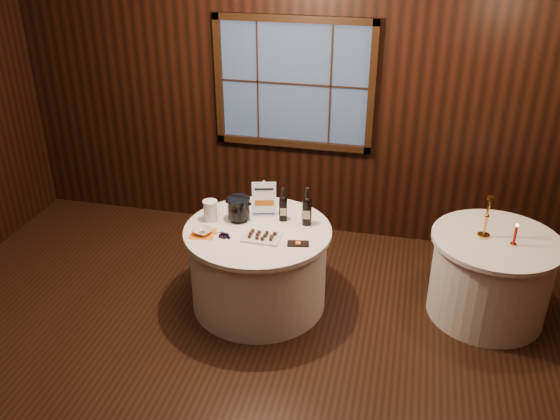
% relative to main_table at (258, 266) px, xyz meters
% --- Properties ---
extents(ground, '(6.00, 6.00, 0.00)m').
position_rel_main_table_xyz_m(ground, '(0.00, -1.00, -0.39)').
color(ground, black).
rests_on(ground, ground).
extents(back_wall, '(6.00, 0.10, 3.00)m').
position_rel_main_table_xyz_m(back_wall, '(0.00, 1.48, 1.16)').
color(back_wall, black).
rests_on(back_wall, ground).
extents(main_table, '(1.28, 1.28, 0.77)m').
position_rel_main_table_xyz_m(main_table, '(0.00, 0.00, 0.00)').
color(main_table, white).
rests_on(main_table, ground).
extents(side_table, '(1.08, 1.08, 0.77)m').
position_rel_main_table_xyz_m(side_table, '(2.00, 0.30, 0.00)').
color(side_table, white).
rests_on(side_table, ground).
extents(sign_stand, '(0.21, 0.14, 0.34)m').
position_rel_main_table_xyz_m(sign_stand, '(-0.01, 0.26, 0.50)').
color(sign_stand, silver).
rests_on(sign_stand, main_table).
extents(port_bottle_left, '(0.07, 0.08, 0.31)m').
position_rel_main_table_xyz_m(port_bottle_left, '(0.18, 0.21, 0.52)').
color(port_bottle_left, black).
rests_on(port_bottle_left, main_table).
extents(port_bottle_right, '(0.08, 0.09, 0.35)m').
position_rel_main_table_xyz_m(port_bottle_right, '(0.39, 0.18, 0.53)').
color(port_bottle_right, black).
rests_on(port_bottle_right, main_table).
extents(ice_bucket, '(0.21, 0.21, 0.21)m').
position_rel_main_table_xyz_m(ice_bucket, '(-0.20, 0.12, 0.49)').
color(ice_bucket, black).
rests_on(ice_bucket, main_table).
extents(chocolate_plate, '(0.32, 0.22, 0.05)m').
position_rel_main_table_xyz_m(chocolate_plate, '(0.07, -0.15, 0.40)').
color(chocolate_plate, white).
rests_on(chocolate_plate, main_table).
extents(chocolate_box, '(0.19, 0.12, 0.01)m').
position_rel_main_table_xyz_m(chocolate_box, '(0.39, -0.18, 0.39)').
color(chocolate_box, black).
rests_on(chocolate_box, main_table).
extents(grape_bunch, '(0.18, 0.10, 0.04)m').
position_rel_main_table_xyz_m(grape_bunch, '(-0.23, -0.19, 0.40)').
color(grape_bunch, black).
rests_on(grape_bunch, main_table).
extents(glass_pitcher, '(0.17, 0.13, 0.19)m').
position_rel_main_table_xyz_m(glass_pitcher, '(-0.44, 0.06, 0.48)').
color(glass_pitcher, white).
rests_on(glass_pitcher, main_table).
extents(orange_napkin, '(0.22, 0.22, 0.00)m').
position_rel_main_table_xyz_m(orange_napkin, '(-0.43, -0.19, 0.38)').
color(orange_napkin, orange).
rests_on(orange_napkin, main_table).
extents(cracker_bowl, '(0.20, 0.20, 0.04)m').
position_rel_main_table_xyz_m(cracker_bowl, '(-0.43, -0.19, 0.41)').
color(cracker_bowl, white).
rests_on(cracker_bowl, orange_napkin).
extents(brass_candlestick, '(0.11, 0.11, 0.38)m').
position_rel_main_table_xyz_m(brass_candlestick, '(1.89, 0.31, 0.52)').
color(brass_candlestick, gold).
rests_on(brass_candlestick, side_table).
extents(red_candle, '(0.05, 0.05, 0.20)m').
position_rel_main_table_xyz_m(red_candle, '(2.12, 0.22, 0.46)').
color(red_candle, gold).
rests_on(red_candle, side_table).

